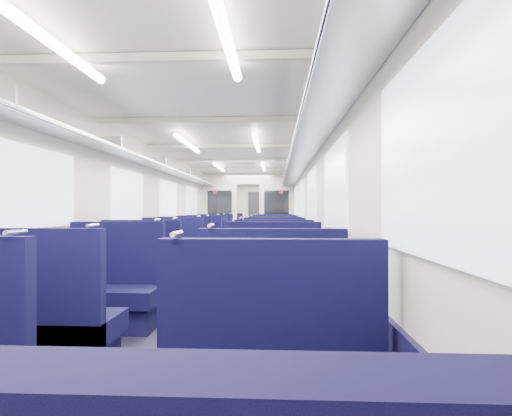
% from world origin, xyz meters
% --- Properties ---
extents(floor, '(2.80, 18.00, 0.01)m').
position_xyz_m(floor, '(0.00, 0.00, 0.00)').
color(floor, black).
rests_on(floor, ground).
extents(ceiling, '(2.80, 18.00, 0.01)m').
position_xyz_m(ceiling, '(0.00, 0.00, 2.35)').
color(ceiling, silver).
rests_on(ceiling, wall_left).
extents(wall_left, '(0.02, 18.00, 2.35)m').
position_xyz_m(wall_left, '(-1.40, 0.00, 1.18)').
color(wall_left, beige).
rests_on(wall_left, floor).
extents(dado_left, '(0.03, 17.90, 0.70)m').
position_xyz_m(dado_left, '(-1.39, 0.00, 0.35)').
color(dado_left, black).
rests_on(dado_left, floor).
extents(wall_right, '(0.02, 18.00, 2.35)m').
position_xyz_m(wall_right, '(1.40, 0.00, 1.18)').
color(wall_right, beige).
rests_on(wall_right, floor).
extents(dado_right, '(0.03, 17.90, 0.70)m').
position_xyz_m(dado_right, '(1.39, 0.00, 0.35)').
color(dado_right, black).
rests_on(dado_right, floor).
extents(wall_far, '(2.80, 0.02, 2.35)m').
position_xyz_m(wall_far, '(0.00, 9.00, 1.18)').
color(wall_far, beige).
rests_on(wall_far, floor).
extents(luggage_rack_left, '(0.36, 17.40, 0.18)m').
position_xyz_m(luggage_rack_left, '(-1.21, 0.00, 1.97)').
color(luggage_rack_left, '#B2B5BA').
rests_on(luggage_rack_left, wall_left).
extents(luggage_rack_right, '(0.36, 17.40, 0.18)m').
position_xyz_m(luggage_rack_right, '(1.21, 0.00, 1.97)').
color(luggage_rack_right, '#B2B5BA').
rests_on(luggage_rack_right, wall_right).
extents(windows, '(2.78, 15.60, 0.75)m').
position_xyz_m(windows, '(0.00, -0.46, 1.42)').
color(windows, white).
rests_on(windows, wall_left).
extents(ceiling_fittings, '(2.70, 16.06, 0.11)m').
position_xyz_m(ceiling_fittings, '(0.00, -0.26, 2.29)').
color(ceiling_fittings, beige).
rests_on(ceiling_fittings, ceiling).
extents(end_door, '(0.75, 0.06, 2.00)m').
position_xyz_m(end_door, '(0.00, 8.94, 1.00)').
color(end_door, black).
rests_on(end_door, floor).
extents(bulkhead, '(2.80, 0.10, 2.35)m').
position_xyz_m(bulkhead, '(-0.00, 3.46, 1.23)').
color(bulkhead, beige).
rests_on(bulkhead, floor).
extents(seat_4, '(1.00, 0.55, 1.12)m').
position_xyz_m(seat_4, '(-0.83, -6.02, 0.34)').
color(seat_4, '#0C0B35').
rests_on(seat_4, floor).
extents(seat_5, '(1.00, 0.55, 1.12)m').
position_xyz_m(seat_5, '(0.83, -5.98, 0.34)').
color(seat_5, '#0C0B35').
rests_on(seat_5, floor).
extents(seat_6, '(1.00, 0.55, 1.12)m').
position_xyz_m(seat_6, '(-0.83, -4.80, 0.34)').
color(seat_6, '#0C0B35').
rests_on(seat_6, floor).
extents(seat_7, '(1.00, 0.55, 1.12)m').
position_xyz_m(seat_7, '(0.83, -4.72, 0.34)').
color(seat_7, '#0C0B35').
rests_on(seat_7, floor).
extents(seat_8, '(1.00, 0.55, 1.12)m').
position_xyz_m(seat_8, '(-0.83, -3.77, 0.34)').
color(seat_8, '#0C0B35').
rests_on(seat_8, floor).
extents(seat_9, '(1.00, 0.55, 1.12)m').
position_xyz_m(seat_9, '(0.83, -3.66, 0.34)').
color(seat_9, '#0C0B35').
rests_on(seat_9, floor).
extents(seat_10, '(1.00, 0.55, 1.12)m').
position_xyz_m(seat_10, '(-0.83, -2.53, 0.34)').
color(seat_10, '#0C0B35').
rests_on(seat_10, floor).
extents(seat_11, '(1.00, 0.55, 1.12)m').
position_xyz_m(seat_11, '(0.83, -2.50, 0.34)').
color(seat_11, '#0C0B35').
rests_on(seat_11, floor).
extents(seat_12, '(1.00, 0.55, 1.12)m').
position_xyz_m(seat_12, '(-0.83, -1.37, 0.34)').
color(seat_12, '#0C0B35').
rests_on(seat_12, floor).
extents(seat_13, '(1.00, 0.55, 1.12)m').
position_xyz_m(seat_13, '(0.83, -1.33, 0.34)').
color(seat_13, '#0C0B35').
rests_on(seat_13, floor).
extents(seat_14, '(1.00, 0.55, 1.12)m').
position_xyz_m(seat_14, '(-0.83, -0.33, 0.34)').
color(seat_14, '#0C0B35').
rests_on(seat_14, floor).
extents(seat_15, '(1.00, 0.55, 1.12)m').
position_xyz_m(seat_15, '(0.83, -0.14, 0.34)').
color(seat_15, '#0C0B35').
rests_on(seat_15, floor).
extents(seat_16, '(1.00, 0.55, 1.12)m').
position_xyz_m(seat_16, '(-0.83, 0.94, 0.34)').
color(seat_16, '#0C0B35').
rests_on(seat_16, floor).
extents(seat_17, '(1.00, 0.55, 1.12)m').
position_xyz_m(seat_17, '(0.83, 0.91, 0.34)').
color(seat_17, '#0C0B35').
rests_on(seat_17, floor).
extents(seat_18, '(1.00, 0.55, 1.12)m').
position_xyz_m(seat_18, '(-0.83, 2.00, 0.34)').
color(seat_18, '#0C0B35').
rests_on(seat_18, floor).
extents(seat_19, '(1.00, 0.55, 1.12)m').
position_xyz_m(seat_19, '(0.83, 1.99, 0.34)').
color(seat_19, '#0C0B35').
rests_on(seat_19, floor).
extents(seat_20, '(1.00, 0.55, 1.12)m').
position_xyz_m(seat_20, '(-0.83, 4.06, 0.34)').
color(seat_20, '#0C0B35').
rests_on(seat_20, floor).
extents(seat_21, '(1.00, 0.55, 1.12)m').
position_xyz_m(seat_21, '(0.83, 4.08, 0.34)').
color(seat_21, '#0C0B35').
rests_on(seat_21, floor).
extents(seat_22, '(1.00, 0.55, 1.12)m').
position_xyz_m(seat_22, '(-0.83, 5.23, 0.34)').
color(seat_22, '#0C0B35').
rests_on(seat_22, floor).
extents(seat_23, '(1.00, 0.55, 1.12)m').
position_xyz_m(seat_23, '(0.83, 5.34, 0.34)').
color(seat_23, '#0C0B35').
rests_on(seat_23, floor).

